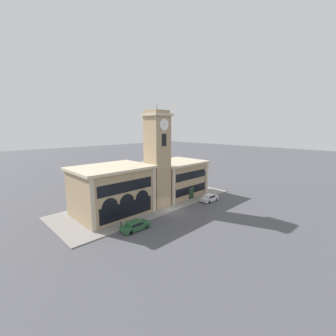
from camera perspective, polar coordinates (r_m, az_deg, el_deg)
ground_plane at (r=42.22m, az=1.39°, el=-11.00°), size 300.00×300.00×0.00m
sidewalk_kerb at (r=46.98m, az=-4.74°, el=-8.69°), size 37.37×13.85×0.15m
clock_tower at (r=42.90m, az=-2.71°, el=2.17°), size 4.43×4.43×19.62m
town_hall_left_wing at (r=41.29m, az=-14.08°, el=-5.48°), size 13.22×10.07×8.61m
town_hall_right_wing at (r=51.35m, az=1.95°, el=-2.54°), size 12.42×10.07×7.79m
parked_car_near at (r=35.36m, az=-8.35°, el=-14.22°), size 4.52×1.98×1.38m
parked_car_mid at (r=48.31m, az=10.47°, el=-7.44°), size 4.17×1.95×1.45m
street_lamp at (r=49.14m, az=9.39°, el=-2.85°), size 0.36×0.36×6.36m
bollard at (r=36.00m, az=-11.80°, el=-13.97°), size 0.18×0.18×1.06m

